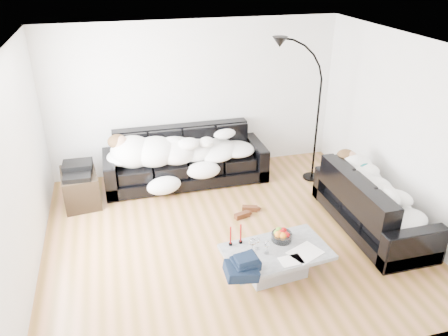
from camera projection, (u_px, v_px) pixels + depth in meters
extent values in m
plane|color=brown|center=(229.00, 235.00, 6.11)|extent=(5.00, 5.00, 0.00)
cube|color=silver|center=(195.00, 98.00, 7.47)|extent=(5.00, 0.02, 2.60)
cube|color=silver|center=(18.00, 173.00, 4.96)|extent=(0.02, 4.50, 2.60)
cube|color=silver|center=(402.00, 131.00, 6.10)|extent=(0.02, 4.50, 2.60)
plane|color=white|center=(231.00, 46.00, 4.95)|extent=(5.00, 5.00, 0.00)
cube|color=black|center=(186.00, 157.00, 7.36)|extent=(2.70, 0.93, 0.88)
cube|color=black|center=(373.00, 202.00, 6.12)|extent=(0.86, 2.01, 0.82)
ellipsoid|color=#0F6A69|center=(350.00, 164.00, 6.50)|extent=(0.42, 0.38, 0.20)
cube|color=#939699|center=(276.00, 262.00, 5.29)|extent=(1.32, 0.86, 0.36)
cylinder|color=white|center=(282.00, 235.00, 5.35)|extent=(0.26, 0.26, 0.16)
cylinder|color=white|center=(257.00, 243.00, 5.19)|extent=(0.08, 0.08, 0.16)
cylinder|color=white|center=(252.00, 246.00, 5.13)|extent=(0.10, 0.10, 0.19)
cylinder|color=white|center=(267.00, 247.00, 5.11)|extent=(0.09, 0.09, 0.17)
cylinder|color=maroon|center=(231.00, 236.00, 5.24)|extent=(0.05, 0.05, 0.26)
cylinder|color=maroon|center=(241.00, 234.00, 5.28)|extent=(0.05, 0.05, 0.26)
cube|color=silver|center=(305.00, 252.00, 5.15)|extent=(0.46, 0.42, 0.01)
cube|color=silver|center=(291.00, 260.00, 5.02)|extent=(0.28, 0.21, 0.01)
cube|color=black|center=(80.00, 188.00, 6.78)|extent=(0.60, 0.81, 0.52)
cube|color=black|center=(77.00, 169.00, 6.64)|extent=(0.45, 0.35, 0.13)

